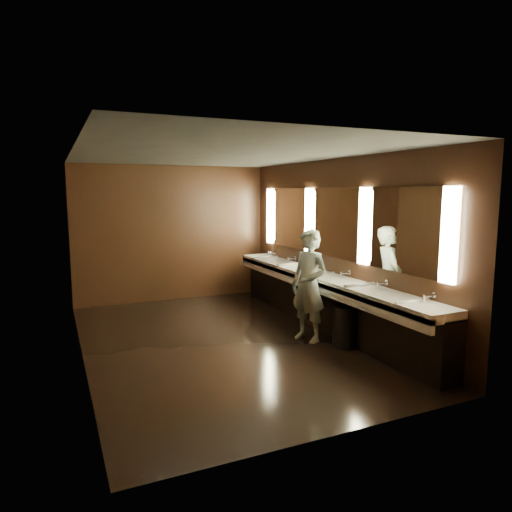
{
  "coord_description": "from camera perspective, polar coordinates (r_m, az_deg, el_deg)",
  "views": [
    {
      "loc": [
        -2.3,
        -6.33,
        2.25
      ],
      "look_at": [
        0.55,
        0.0,
        1.28
      ],
      "focal_mm": 32.0,
      "sensor_mm": 36.0,
      "label": 1
    }
  ],
  "objects": [
    {
      "name": "wall_back",
      "position": [
        9.64,
        -10.38,
        2.78
      ],
      "size": [
        4.0,
        0.02,
        2.8
      ],
      "primitive_type": "cube",
      "color": "black",
      "rests_on": "floor"
    },
    {
      "name": "wall_right",
      "position": [
        7.7,
        9.88,
        1.5
      ],
      "size": [
        0.02,
        6.0,
        2.8
      ],
      "primitive_type": "cube",
      "color": "black",
      "rests_on": "floor"
    },
    {
      "name": "ceiling",
      "position": [
        6.75,
        -4.39,
        12.61
      ],
      "size": [
        4.0,
        6.0,
        0.02
      ],
      "primitive_type": "cube",
      "color": "#2D2D2B",
      "rests_on": "wall_back"
    },
    {
      "name": "trash_bin",
      "position": [
        6.9,
        11.21,
        -8.6
      ],
      "size": [
        0.43,
        0.43,
        0.6
      ],
      "primitive_type": "cylinder",
      "rotation": [
        0.0,
        0.0,
        -0.11
      ],
      "color": "black",
      "rests_on": "floor"
    },
    {
      "name": "wall_front",
      "position": [
        4.13,
        10.16,
        -4.05
      ],
      "size": [
        4.0,
        0.02,
        2.8
      ],
      "primitive_type": "cube",
      "color": "black",
      "rests_on": "floor"
    },
    {
      "name": "floor",
      "position": [
        7.1,
        -4.14,
        -10.54
      ],
      "size": [
        6.0,
        6.0,
        0.0
      ],
      "primitive_type": "plane",
      "color": "black",
      "rests_on": "ground"
    },
    {
      "name": "person",
      "position": [
        6.95,
        6.64,
        -3.7
      ],
      "size": [
        0.6,
        0.72,
        1.7
      ],
      "primitive_type": "imported",
      "rotation": [
        0.0,
        0.0,
        -1.22
      ],
      "color": "#88C0CB",
      "rests_on": "floor"
    },
    {
      "name": "wall_left",
      "position": [
        6.39,
        -21.36,
        -0.23
      ],
      "size": [
        0.02,
        6.0,
        2.8
      ],
      "primitive_type": "cube",
      "color": "black",
      "rests_on": "floor"
    },
    {
      "name": "sink_counter",
      "position": [
        7.74,
        8.44,
        -5.23
      ],
      "size": [
        0.55,
        5.4,
        1.01
      ],
      "color": "black",
      "rests_on": "floor"
    },
    {
      "name": "mirror_band",
      "position": [
        7.65,
        9.82,
        4.1
      ],
      "size": [
        0.06,
        5.03,
        1.15
      ],
      "color": "#FEF6C0",
      "rests_on": "wall_right"
    }
  ]
}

